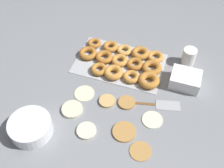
{
  "coord_description": "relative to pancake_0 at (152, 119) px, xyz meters",
  "views": [
    {
      "loc": [
        -0.28,
        0.82,
        1.17
      ],
      "look_at": [
        0.02,
        -0.07,
        0.04
      ],
      "focal_mm": 45.0,
      "sensor_mm": 36.0,
      "label": 1
    }
  ],
  "objects": [
    {
      "name": "ground_plane",
      "position": [
        0.23,
        -0.06,
        -0.0
      ],
      "size": [
        3.0,
        3.0,
        0.0
      ],
      "primitive_type": "plane",
      "color": "gray"
    },
    {
      "name": "pancake_0",
      "position": [
        0.0,
        0.0,
        0.0
      ],
      "size": [
        0.1,
        0.1,
        0.01
      ],
      "primitive_type": "cylinder",
      "color": "beige",
      "rests_on": "ground_plane"
    },
    {
      "name": "pancake_1",
      "position": [
        0.28,
        0.16,
        0.0
      ],
      "size": [
        0.09,
        0.09,
        0.01
      ],
      "primitive_type": "cylinder",
      "color": "beige",
      "rests_on": "ground_plane"
    },
    {
      "name": "pancake_2",
      "position": [
        0.4,
        0.07,
        0.0
      ],
      "size": [
        0.11,
        0.11,
        0.02
      ],
      "primitive_type": "cylinder",
      "color": "beige",
      "rests_on": "ground_plane"
    },
    {
      "name": "pancake_3",
      "position": [
        0.25,
        -0.03,
        0.0
      ],
      "size": [
        0.08,
        0.08,
        0.01
      ],
      "primitive_type": "cylinder",
      "color": "tan",
      "rests_on": "ground_plane"
    },
    {
      "name": "pancake_4",
      "position": [
        0.11,
        0.11,
        0.0
      ],
      "size": [
        0.11,
        0.11,
        0.01
      ],
      "primitive_type": "cylinder",
      "color": "#B27F42",
      "rests_on": "ground_plane"
    },
    {
      "name": "pancake_5",
      "position": [
        0.01,
        0.18,
        -0.0
      ],
      "size": [
        0.1,
        0.1,
        0.01
      ],
      "primitive_type": "cylinder",
      "color": "#B27F42",
      "rests_on": "ground_plane"
    },
    {
      "name": "pancake_6",
      "position": [
        0.38,
        -0.05,
        -0.0
      ],
      "size": [
        0.11,
        0.11,
        0.01
      ],
      "primitive_type": "cylinder",
      "color": "beige",
      "rests_on": "ground_plane"
    },
    {
      "name": "pancake_7",
      "position": [
        0.15,
        -0.05,
        0.0
      ],
      "size": [
        0.09,
        0.09,
        0.01
      ],
      "primitive_type": "cylinder",
      "color": "#B27F42",
      "rests_on": "ground_plane"
    },
    {
      "name": "donut_tray",
      "position": [
        0.24,
        -0.31,
        0.01
      ],
      "size": [
        0.5,
        0.32,
        0.04
      ],
      "color": "#ADAFB5",
      "rests_on": "ground_plane"
    },
    {
      "name": "batter_bowl",
      "position": [
        0.53,
        0.24,
        0.03
      ],
      "size": [
        0.2,
        0.2,
        0.07
      ],
      "color": "white",
      "rests_on": "ground_plane"
    },
    {
      "name": "container_stack",
      "position": [
        -0.11,
        -0.28,
        0.03
      ],
      "size": [
        0.16,
        0.13,
        0.07
      ],
      "color": "white",
      "rests_on": "ground_plane"
    },
    {
      "name": "paper_cup",
      "position": [
        -0.1,
        -0.44,
        0.05
      ],
      "size": [
        0.08,
        0.08,
        0.1
      ],
      "color": "white",
      "rests_on": "ground_plane"
    },
    {
      "name": "spatula",
      "position": [
        -0.03,
        -0.1,
        -0.0
      ],
      "size": [
        0.28,
        0.1,
        0.01
      ],
      "rotation": [
        0.0,
        0.0,
        3.37
      ],
      "color": "brown",
      "rests_on": "ground_plane"
    }
  ]
}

